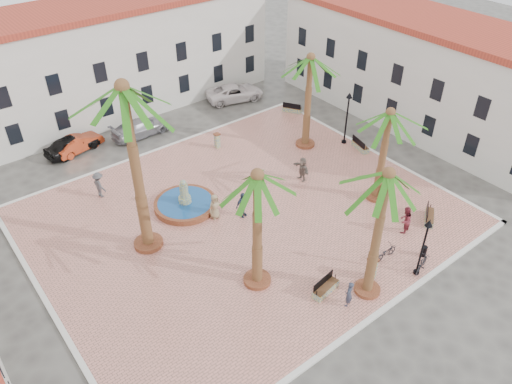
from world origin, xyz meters
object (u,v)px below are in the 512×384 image
palm_sw (257,189)px  car_black (72,144)px  bollard_n (217,140)px  bollard_e (385,194)px  bicycle_b (422,264)px  pedestrian_fountain_a (215,207)px  cyclist_b (405,220)px  bench_ne (292,109)px  litter_bin (424,251)px  bicycle_a (386,252)px  lamppost_s (425,238)px  pedestrian_east (302,169)px  palm_ne (310,68)px  car_red (78,143)px  palm_e (389,123)px  car_white (235,92)px  pedestrian_north (99,185)px  cyclist_a (349,294)px  bench_se (429,217)px  palm_s (386,188)px  fountain (185,203)px  palm_nw (125,106)px  bench_s (325,288)px  bench_e (360,146)px  pedestrian_fountain_b (242,205)px  bollard_se (372,268)px  car_silver (140,128)px  lamppost_e (348,109)px

palm_sw → car_black: bearing=97.9°
bollard_n → bollard_e: bollard_e is taller
bicycle_b → pedestrian_fountain_a: size_ratio=0.92×
palm_sw → cyclist_b: 11.63m
bench_ne → bollard_e: size_ratio=1.35×
litter_bin → bicycle_a: 2.32m
lamppost_s → pedestrian_east: size_ratio=2.15×
palm_ne → cyclist_b: 13.26m
bollard_e → car_red: bollard_e is taller
palm_e → bicycle_b: palm_e is taller
palm_ne → bicycle_a: size_ratio=4.63×
car_black → car_white: bearing=-102.1°
palm_e → pedestrian_east: 7.31m
palm_sw → pedestrian_north: palm_sw is taller
palm_sw → cyclist_a: (2.77, -4.37, -5.62)m
cyclist_b → pedestrian_north: 20.51m
bench_se → car_red: size_ratio=0.44×
palm_s → pedestrian_east: size_ratio=4.46×
fountain → car_black: size_ratio=0.96×
fountain → palm_nw: palm_nw is taller
bench_s → bench_se: bench_s is taller
pedestrian_north → car_white: pedestrian_north is taller
bench_e → pedestrian_fountain_a: (-14.02, -0.06, 0.63)m
fountain → car_black: bearing=105.3°
lamppost_s → cyclist_a: bearing=170.6°
pedestrian_fountain_b → pedestrian_east: size_ratio=1.01×
bench_ne → cyclist_a: bearing=114.3°
fountain → bicycle_b: bearing=-60.7°
bench_ne → car_white: 5.98m
bicycle_b → pedestrian_north: pedestrian_north is taller
litter_bin → pedestrian_fountain_b: 11.59m
bench_s → cyclist_a: 1.54m
palm_s → bicycle_b: 7.55m
pedestrian_north → palm_e: bearing=-137.6°
palm_nw → bollard_se: palm_nw is taller
palm_s → lamppost_s: 5.51m
cyclist_a → bicycle_b: 5.35m
car_red → cyclist_b: bearing=-165.3°
bench_e → pedestrian_north: (-18.96, 6.80, 0.69)m
pedestrian_fountain_a → palm_s: bearing=-71.7°
litter_bin → pedestrian_fountain_b: (-6.27, 9.73, 0.58)m
palm_nw → litter_bin: palm_nw is taller
bench_s → car_red: bearing=93.0°
bench_e → palm_nw: bearing=103.5°
cyclist_a → car_silver: cyclist_a is taller
bollard_e → pedestrian_north: (-15.04, 12.58, 0.29)m
palm_e → bench_s: 11.30m
lamppost_e → bicycle_a: lamppost_e is taller
palm_nw → bench_e: bearing=-0.8°
bollard_se → pedestrian_east: bearing=69.8°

